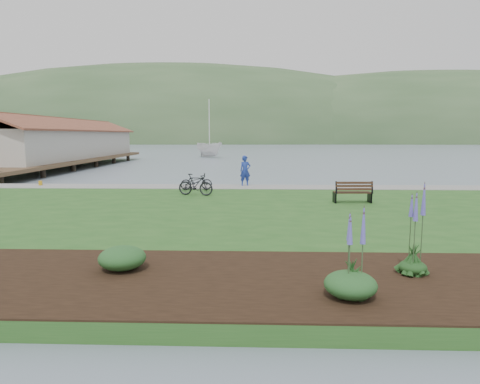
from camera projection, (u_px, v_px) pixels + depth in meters
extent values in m
plane|color=slate|center=(230.00, 215.00, 19.09)|extent=(600.00, 600.00, 0.00)
cube|color=#24521D|center=(227.00, 219.00, 17.08)|extent=(34.00, 20.00, 0.40)
cube|color=gray|center=(237.00, 187.00, 25.87)|extent=(34.00, 2.20, 0.03)
cube|color=black|center=(343.00, 280.00, 9.22)|extent=(24.00, 4.40, 0.04)
cube|color=#4C3826|center=(57.00, 160.00, 45.42)|extent=(8.00, 36.00, 0.30)
cube|color=#B2ADA3|center=(64.00, 144.00, 47.18)|extent=(6.40, 28.00, 3.00)
cube|color=black|center=(352.00, 192.00, 19.91)|extent=(1.72, 0.66, 0.05)
cube|color=black|center=(354.00, 186.00, 19.55)|extent=(1.70, 0.23, 0.53)
cube|color=black|center=(334.00, 198.00, 19.93)|extent=(0.09, 0.58, 0.47)
cube|color=black|center=(370.00, 198.00, 19.94)|extent=(0.09, 0.58, 0.47)
imported|color=navy|center=(245.00, 168.00, 26.30)|extent=(0.94, 0.79, 2.20)
imported|color=black|center=(196.00, 182.00, 24.53)|extent=(0.99, 1.90, 0.95)
imported|color=black|center=(196.00, 185.00, 22.22)|extent=(0.99, 1.96, 1.14)
imported|color=silver|center=(210.00, 157.00, 67.29)|extent=(15.31, 15.35, 28.69)
cube|color=#BD8A16|center=(40.00, 183.00, 26.57)|extent=(0.26, 0.32, 0.30)
ellipsoid|color=#153A15|center=(352.00, 289.00, 8.24)|extent=(0.62, 0.62, 0.31)
cone|color=#4C47A5|center=(353.00, 243.00, 8.12)|extent=(0.32, 0.32, 1.51)
ellipsoid|color=#153A15|center=(413.00, 267.00, 9.59)|extent=(0.62, 0.62, 0.31)
cone|color=#4C47A5|center=(415.00, 218.00, 9.44)|extent=(0.32, 0.32, 1.96)
ellipsoid|color=#1E4C21|center=(122.00, 258.00, 9.88)|extent=(1.09, 1.09, 0.54)
ellipsoid|color=#1E4C21|center=(350.00, 285.00, 8.18)|extent=(1.01, 1.01, 0.51)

